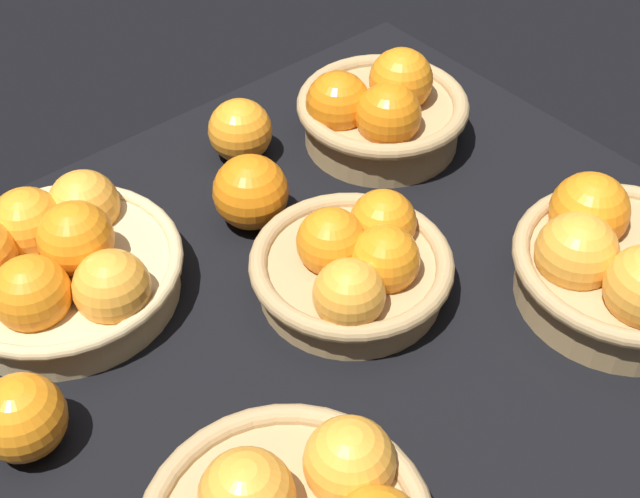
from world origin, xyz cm
name	(u,v)px	position (x,y,z in cm)	size (l,w,h in cm)	color
market_tray	(328,301)	(0.00, 0.00, 1.50)	(84.00, 72.00, 3.00)	black
basket_near_left	(380,111)	(-21.15, -15.22, 7.74)	(20.83, 20.83, 11.75)	tan
basket_center	(355,265)	(-1.98, 1.77, 6.89)	(20.80, 20.80, 9.70)	tan
basket_far_left	(625,265)	(-21.77, 19.82, 7.82)	(22.91, 22.91, 11.46)	tan
basket_near_right	(58,263)	(20.90, -17.36, 7.23)	(24.63, 24.63, 11.09)	tan
loose_orange_front_gap	(22,418)	(32.28, -2.81, 6.91)	(7.81, 7.81, 7.81)	orange
loose_orange_back_gap	(251,192)	(-0.55, -13.78, 7.19)	(8.39, 8.39, 8.39)	orange
loose_orange_side_gap	(240,131)	(-6.65, -23.96, 6.84)	(7.68, 7.68, 7.68)	orange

